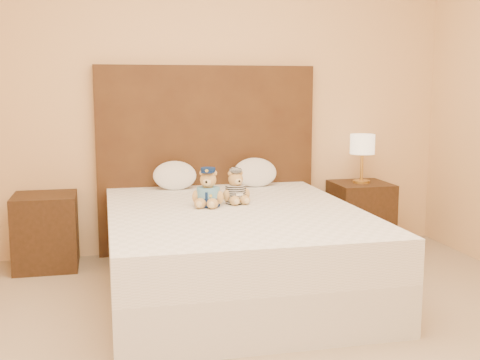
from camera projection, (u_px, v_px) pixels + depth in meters
name	position (u px, v px, depth m)	size (l,w,h in m)	color
bed	(234.00, 249.00, 3.95)	(1.60, 2.00, 0.55)	white
headboard	(207.00, 160.00, 4.85)	(1.75, 0.08, 1.50)	#4B2E16
nightstand_left	(46.00, 231.00, 4.44)	(0.45, 0.45, 0.55)	#3C2313
nightstand_right	(360.00, 215.00, 4.99)	(0.45, 0.45, 0.55)	#3C2313
lamp	(362.00, 147.00, 4.90)	(0.20, 0.20, 0.40)	gold
teddy_police	(208.00, 187.00, 3.95)	(0.22, 0.21, 0.26)	#B67E47
teddy_prisoner	(236.00, 187.00, 4.06)	(0.20, 0.20, 0.23)	#B67E47
pillow_left	(175.00, 174.00, 4.62)	(0.33, 0.22, 0.24)	white
pillow_right	(255.00, 171.00, 4.76)	(0.35, 0.22, 0.24)	white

